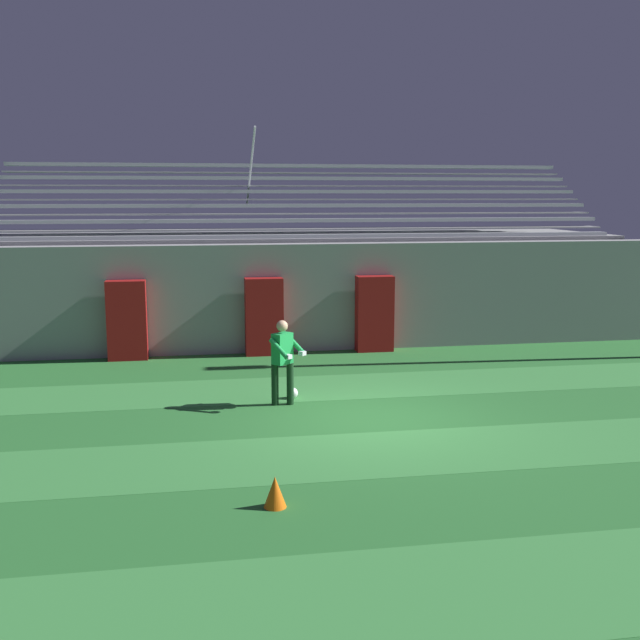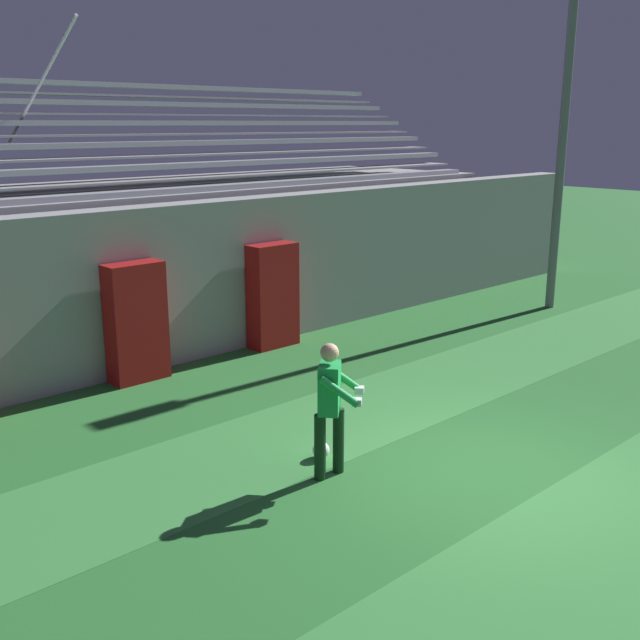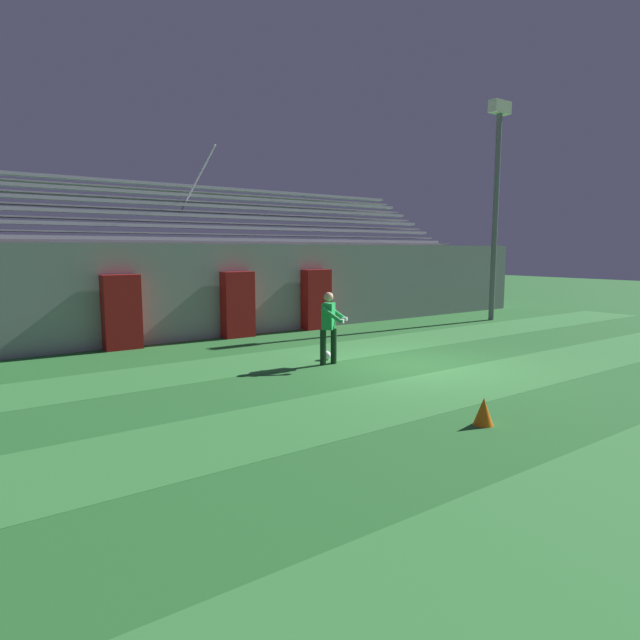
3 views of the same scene
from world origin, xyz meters
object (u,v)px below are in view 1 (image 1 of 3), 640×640
Objects in this scene: padding_pillar_gate_right at (374,314)px; padding_pillar_far_left at (127,320)px; padding_pillar_gate_left at (264,317)px; soccer_ball at (293,393)px; traffic_cone at (275,492)px; goalkeeper at (283,357)px.

padding_pillar_gate_right is 6.29m from padding_pillar_far_left.
soccer_ball is (0.16, -4.28, -0.88)m from padding_pillar_gate_left.
padding_pillar_far_left is at bearing 180.00° from padding_pillar_gate_right.
padding_pillar_far_left is 9.91m from traffic_cone.
soccer_ball is at bearing 80.01° from traffic_cone.
padding_pillar_far_left is 8.98× the size of soccer_ball.
goalkeeper is at bearing -119.08° from soccer_ball.
padding_pillar_gate_right is 1.00× the size of padding_pillar_far_left.
padding_pillar_gate_left is 1.00× the size of padding_pillar_gate_right.
padding_pillar_gate_left is at bearing 89.05° from goalkeeper.
soccer_ball is 0.52× the size of traffic_cone.
goalkeeper is (-2.97, -4.71, -0.03)m from padding_pillar_gate_right.
goalkeeper is 3.98× the size of traffic_cone.
soccer_ball is at bearing -50.25° from padding_pillar_far_left.
soccer_ball is at bearing 60.92° from goalkeeper.
padding_pillar_gate_left is 2.89m from padding_pillar_gate_right.
padding_pillar_far_left reaches higher than traffic_cone.
goalkeeper is at bearing -54.79° from padding_pillar_far_left.
padding_pillar_gate_left is 8.98× the size of soccer_ball.
padding_pillar_gate_right is 10.23m from traffic_cone.
padding_pillar_gate_right is at bearing 0.00° from padding_pillar_far_left.
padding_pillar_gate_right is at bearing 57.78° from goalkeeper.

